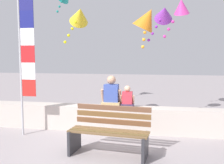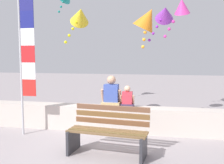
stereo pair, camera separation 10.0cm
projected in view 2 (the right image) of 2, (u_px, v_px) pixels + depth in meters
ground_plane at (92, 146)px, 5.17m from camera, size 40.00×40.00×0.00m
seawall_ledge at (105, 118)px, 6.25m from camera, size 6.84×0.46×0.60m
park_bench at (108, 133)px, 4.71m from camera, size 1.53×0.76×0.88m
person_adult at (111, 95)px, 6.14m from camera, size 0.50×0.36×0.76m
person_child at (127, 99)px, 6.07m from camera, size 0.34×0.25×0.52m
flag_banner at (25, 54)px, 5.73m from camera, size 0.38×0.05×3.22m
kite_orange at (147, 19)px, 6.40m from camera, size 0.83×0.78×1.12m
kite_yellow at (80, 16)px, 6.81m from camera, size 0.77×0.83×1.10m
kite_purple at (165, 13)px, 6.82m from camera, size 0.71×0.66×1.08m
kite_magenta at (182, 7)px, 6.22m from camera, size 0.67×0.56×1.00m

